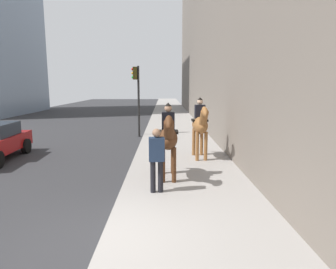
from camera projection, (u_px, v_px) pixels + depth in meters
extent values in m
cube|color=gray|center=(201.00, 240.00, 5.54)|extent=(120.00, 3.74, 0.12)
ellipsoid|color=#4C2B16|center=(168.00, 138.00, 8.91)|extent=(1.50, 0.57, 0.66)
cylinder|color=#4C2B16|center=(174.00, 165.00, 8.59)|extent=(0.13, 0.13, 1.03)
cylinder|color=#4C2B16|center=(163.00, 165.00, 8.58)|extent=(0.13, 0.13, 1.03)
cylinder|color=#4C2B16|center=(173.00, 158.00, 9.48)|extent=(0.13, 0.13, 1.03)
cylinder|color=#4C2B16|center=(163.00, 158.00, 9.47)|extent=(0.13, 0.13, 1.03)
cylinder|color=#4C2B16|center=(169.00, 130.00, 8.10)|extent=(0.63, 0.28, 0.68)
ellipsoid|color=#4C2B16|center=(169.00, 122.00, 7.85)|extent=(0.63, 0.22, 0.49)
cylinder|color=black|center=(168.00, 137.00, 9.63)|extent=(0.28, 0.10, 0.55)
cube|color=black|center=(168.00, 132.00, 8.93)|extent=(0.44, 0.60, 0.08)
cube|color=black|center=(168.00, 121.00, 8.88)|extent=(0.28, 0.38, 0.55)
sphere|color=tan|center=(168.00, 108.00, 8.82)|extent=(0.22, 0.22, 0.22)
cone|color=black|center=(168.00, 104.00, 8.80)|extent=(0.20, 0.20, 0.10)
ellipsoid|color=brown|center=(200.00, 125.00, 11.43)|extent=(1.53, 0.63, 0.66)
cylinder|color=brown|center=(206.00, 146.00, 11.12)|extent=(0.13, 0.13, 1.09)
cylinder|color=brown|center=(197.00, 146.00, 11.10)|extent=(0.13, 0.13, 1.09)
cylinder|color=brown|center=(202.00, 142.00, 12.00)|extent=(0.13, 0.13, 1.09)
cylinder|color=brown|center=(194.00, 142.00, 11.98)|extent=(0.13, 0.13, 1.09)
cylinder|color=brown|center=(204.00, 118.00, 10.61)|extent=(0.65, 0.31, 0.68)
ellipsoid|color=brown|center=(205.00, 112.00, 10.37)|extent=(0.64, 0.25, 0.49)
cylinder|color=black|center=(197.00, 125.00, 12.15)|extent=(0.29, 0.11, 0.55)
cube|color=black|center=(200.00, 120.00, 11.45)|extent=(0.47, 0.62, 0.08)
cube|color=black|center=(200.00, 112.00, 11.40)|extent=(0.30, 0.39, 0.55)
sphere|color=#D8AD8C|center=(200.00, 102.00, 11.33)|extent=(0.22, 0.22, 0.22)
cone|color=black|center=(200.00, 99.00, 11.32)|extent=(0.21, 0.21, 0.10)
cylinder|color=black|center=(153.00, 177.00, 7.79)|extent=(0.14, 0.14, 0.85)
cylinder|color=black|center=(161.00, 176.00, 7.81)|extent=(0.14, 0.14, 0.85)
cube|color=#1E2D47|center=(157.00, 149.00, 7.68)|extent=(0.29, 0.42, 0.62)
sphere|color=#8C664C|center=(156.00, 133.00, 7.61)|extent=(0.22, 0.22, 0.22)
cylinder|color=black|center=(26.00, 146.00, 12.87)|extent=(0.65, 0.25, 0.64)
cylinder|color=black|center=(139.00, 102.00, 16.77)|extent=(0.12, 0.12, 3.99)
cube|color=#2D280C|center=(135.00, 73.00, 16.51)|extent=(0.20, 0.24, 0.70)
sphere|color=red|center=(133.00, 69.00, 16.47)|extent=(0.14, 0.14, 0.14)
sphere|color=orange|center=(133.00, 73.00, 16.51)|extent=(0.14, 0.14, 0.14)
sphere|color=green|center=(133.00, 77.00, 16.54)|extent=(0.14, 0.14, 0.14)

